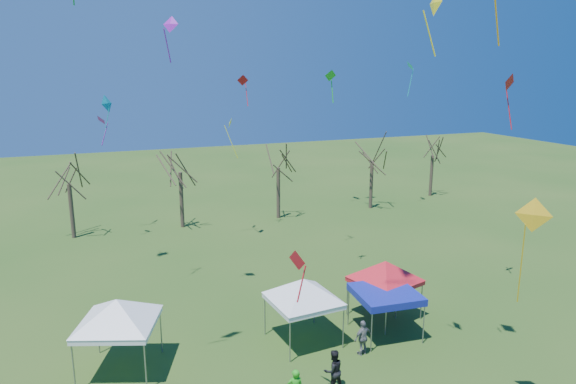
{
  "coord_description": "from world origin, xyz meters",
  "views": [
    {
      "loc": [
        -9.23,
        -16.96,
        12.59
      ],
      "look_at": [
        -1.35,
        3.0,
        7.56
      ],
      "focal_mm": 32.0,
      "sensor_mm": 36.0,
      "label": 1
    }
  ],
  "objects_px": {
    "tent_blue": "(386,294)",
    "person_dark": "(333,370)",
    "tree_2": "(179,152)",
    "tent_white_west": "(117,304)",
    "person_grey": "(363,338)",
    "tree_3": "(278,150)",
    "tree_4": "(373,144)",
    "tent_red": "(386,265)",
    "tree_1": "(67,164)",
    "tent_white_mid": "(303,283)",
    "tree_5": "(434,141)"
  },
  "relations": [
    {
      "from": "person_grey",
      "to": "tree_2",
      "type": "bearing_deg",
      "value": -92.73
    },
    {
      "from": "tent_red",
      "to": "tree_1",
      "type": "bearing_deg",
      "value": 126.98
    },
    {
      "from": "tree_1",
      "to": "person_grey",
      "type": "bearing_deg",
      "value": -61.7
    },
    {
      "from": "tent_red",
      "to": "person_dark",
      "type": "relative_size",
      "value": 2.26
    },
    {
      "from": "tree_4",
      "to": "tent_red",
      "type": "bearing_deg",
      "value": -118.71
    },
    {
      "from": "tree_4",
      "to": "tent_red",
      "type": "xyz_separation_m",
      "value": [
        -10.8,
        -19.71,
        -3.15
      ]
    },
    {
      "from": "tree_2",
      "to": "tree_1",
      "type": "bearing_deg",
      "value": 178.15
    },
    {
      "from": "tree_2",
      "to": "person_grey",
      "type": "xyz_separation_m",
      "value": [
        4.08,
        -22.9,
        -5.46
      ]
    },
    {
      "from": "tree_3",
      "to": "tent_white_mid",
      "type": "relative_size",
      "value": 1.9
    },
    {
      "from": "tent_white_mid",
      "to": "person_dark",
      "type": "bearing_deg",
      "value": -95.53
    },
    {
      "from": "tree_5",
      "to": "person_dark",
      "type": "bearing_deg",
      "value": -132.71
    },
    {
      "from": "tree_1",
      "to": "person_dark",
      "type": "xyz_separation_m",
      "value": [
        10.01,
        -25.1,
        -4.92
      ]
    },
    {
      "from": "tent_red",
      "to": "person_grey",
      "type": "bearing_deg",
      "value": -135.31
    },
    {
      "from": "tent_white_mid",
      "to": "tent_blue",
      "type": "distance_m",
      "value": 4.18
    },
    {
      "from": "tree_4",
      "to": "person_grey",
      "type": "height_order",
      "value": "tree_4"
    },
    {
      "from": "tent_white_west",
      "to": "person_grey",
      "type": "xyz_separation_m",
      "value": [
        10.35,
        -2.68,
        -2.26
      ]
    },
    {
      "from": "tree_5",
      "to": "tent_white_mid",
      "type": "relative_size",
      "value": 1.79
    },
    {
      "from": "tent_red",
      "to": "person_dark",
      "type": "xyz_separation_m",
      "value": [
        -5.31,
        -4.74,
        -2.04
      ]
    },
    {
      "from": "tree_2",
      "to": "person_dark",
      "type": "height_order",
      "value": "tree_2"
    },
    {
      "from": "tree_3",
      "to": "person_dark",
      "type": "relative_size",
      "value": 4.54
    },
    {
      "from": "tent_white_west",
      "to": "person_grey",
      "type": "bearing_deg",
      "value": -14.54
    },
    {
      "from": "person_grey",
      "to": "person_dark",
      "type": "xyz_separation_m",
      "value": [
        -2.46,
        -1.92,
        0.04
      ]
    },
    {
      "from": "tree_3",
      "to": "tree_4",
      "type": "bearing_deg",
      "value": -0.26
    },
    {
      "from": "tree_1",
      "to": "person_grey",
      "type": "height_order",
      "value": "tree_1"
    },
    {
      "from": "tree_3",
      "to": "tent_red",
      "type": "xyz_separation_m",
      "value": [
        -1.47,
        -19.75,
        -3.17
      ]
    },
    {
      "from": "person_grey",
      "to": "tree_3",
      "type": "bearing_deg",
      "value": -113.67
    },
    {
      "from": "tree_1",
      "to": "person_grey",
      "type": "relative_size",
      "value": 4.54
    },
    {
      "from": "person_dark",
      "to": "tree_1",
      "type": "bearing_deg",
      "value": -70.5
    },
    {
      "from": "tree_1",
      "to": "tree_2",
      "type": "height_order",
      "value": "tree_2"
    },
    {
      "from": "tree_2",
      "to": "tent_red",
      "type": "relative_size",
      "value": 2.08
    },
    {
      "from": "tree_3",
      "to": "tree_4",
      "type": "height_order",
      "value": "tree_3"
    },
    {
      "from": "person_grey",
      "to": "tent_white_mid",
      "type": "bearing_deg",
      "value": -57.89
    },
    {
      "from": "tent_white_mid",
      "to": "tent_red",
      "type": "xyz_separation_m",
      "value": [
        4.92,
        0.74,
        -0.06
      ]
    },
    {
      "from": "tree_1",
      "to": "tree_4",
      "type": "height_order",
      "value": "tree_4"
    },
    {
      "from": "tree_2",
      "to": "tent_white_west",
      "type": "xyz_separation_m",
      "value": [
        -6.27,
        -20.22,
        -3.2
      ]
    },
    {
      "from": "tree_3",
      "to": "tent_white_mid",
      "type": "distance_m",
      "value": 21.69
    },
    {
      "from": "tent_red",
      "to": "person_dark",
      "type": "height_order",
      "value": "tent_red"
    },
    {
      "from": "tree_4",
      "to": "person_grey",
      "type": "bearing_deg",
      "value": -121.2
    },
    {
      "from": "tent_red",
      "to": "tree_5",
      "type": "bearing_deg",
      "value": 48.65
    },
    {
      "from": "tent_white_west",
      "to": "person_grey",
      "type": "relative_size",
      "value": 2.45
    },
    {
      "from": "tent_white_west",
      "to": "tent_red",
      "type": "relative_size",
      "value": 1.03
    },
    {
      "from": "tent_blue",
      "to": "tree_2",
      "type": "bearing_deg",
      "value": 105.5
    },
    {
      "from": "tree_1",
      "to": "person_grey",
      "type": "xyz_separation_m",
      "value": [
        12.48,
        -23.17,
        -4.96
      ]
    },
    {
      "from": "tree_1",
      "to": "tree_3",
      "type": "xyz_separation_m",
      "value": [
        16.8,
        -0.6,
        0.29
      ]
    },
    {
      "from": "tree_1",
      "to": "tree_4",
      "type": "bearing_deg",
      "value": -1.42
    },
    {
      "from": "tent_white_mid",
      "to": "tent_blue",
      "type": "xyz_separation_m",
      "value": [
        4.0,
        -0.82,
        -0.89
      ]
    },
    {
      "from": "tent_white_mid",
      "to": "person_grey",
      "type": "distance_m",
      "value": 3.64
    },
    {
      "from": "tree_4",
      "to": "tent_white_mid",
      "type": "bearing_deg",
      "value": -127.56
    },
    {
      "from": "tent_blue",
      "to": "person_dark",
      "type": "distance_m",
      "value": 5.56
    },
    {
      "from": "person_grey",
      "to": "tree_4",
      "type": "bearing_deg",
      "value": -134.03
    }
  ]
}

